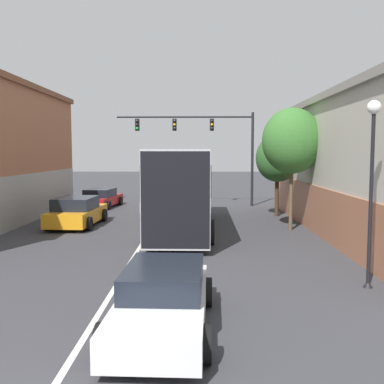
# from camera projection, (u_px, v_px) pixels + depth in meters

# --- Properties ---
(lane_center_line) EXTENTS (0.14, 41.71, 0.01)m
(lane_center_line) POSITION_uv_depth(u_px,v_px,m) (147.00, 235.00, 19.76)
(lane_center_line) COLOR silver
(lane_center_line) RESTS_ON ground_plane
(bus) EXTENTS (2.87, 11.47, 3.73)m
(bus) POSITION_uv_depth(u_px,v_px,m) (183.00, 185.00, 21.03)
(bus) COLOR #B7B7BC
(bus) RESTS_ON ground_plane
(hatchback_foreground) EXTENTS (2.13, 4.71, 1.26)m
(hatchback_foreground) POSITION_uv_depth(u_px,v_px,m) (163.00, 299.00, 9.22)
(hatchback_foreground) COLOR silver
(hatchback_foreground) RESTS_ON ground_plane
(parked_car_left_near) EXTENTS (2.37, 4.51, 1.23)m
(parked_car_left_near) POSITION_uv_depth(u_px,v_px,m) (101.00, 198.00, 29.70)
(parked_car_left_near) COLOR red
(parked_car_left_near) RESTS_ON ground_plane
(parked_car_left_mid) EXTENTS (2.31, 4.66, 1.43)m
(parked_car_left_mid) POSITION_uv_depth(u_px,v_px,m) (77.00, 212.00, 22.11)
(parked_car_left_mid) COLOR orange
(parked_car_left_mid) RESTS_ON ground_plane
(traffic_signal_gantry) EXTENTS (9.20, 0.36, 6.28)m
(traffic_signal_gantry) POSITION_uv_depth(u_px,v_px,m) (206.00, 136.00, 30.11)
(traffic_signal_gantry) COLOR black
(traffic_signal_gantry) RESTS_ON ground_plane
(street_lamp) EXTENTS (0.37, 0.37, 4.97)m
(street_lamp) POSITION_uv_depth(u_px,v_px,m) (372.00, 169.00, 11.77)
(street_lamp) COLOR black
(street_lamp) RESTS_ON ground_plane
(street_tree_near) EXTENTS (2.44, 2.20, 4.64)m
(street_tree_near) POSITION_uv_depth(u_px,v_px,m) (277.00, 158.00, 25.30)
(street_tree_near) COLOR #3D2D1E
(street_tree_near) RESTS_ON ground_plane
(street_tree_far) EXTENTS (2.75, 2.47, 5.66)m
(street_tree_far) POSITION_uv_depth(u_px,v_px,m) (292.00, 141.00, 20.57)
(street_tree_far) COLOR brown
(street_tree_far) RESTS_ON ground_plane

